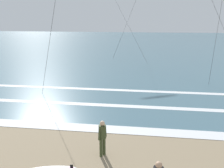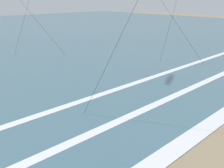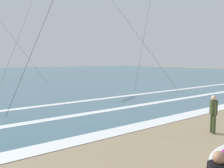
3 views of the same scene
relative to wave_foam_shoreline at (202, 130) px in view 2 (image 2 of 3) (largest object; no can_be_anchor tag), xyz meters
The scene contains 3 objects.
wave_foam_shoreline is the anchor object (origin of this frame).
wave_foam_mid_break 4.02m from the wave_foam_shoreline, 64.88° to the left, with size 57.15×0.57×0.01m, color white.
wave_foam_outer_break 7.54m from the wave_foam_shoreline, 76.42° to the left, with size 47.96×0.56×0.01m, color white.
Camera 2 is at (-12.89, 4.49, 6.51)m, focal length 39.83 mm.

